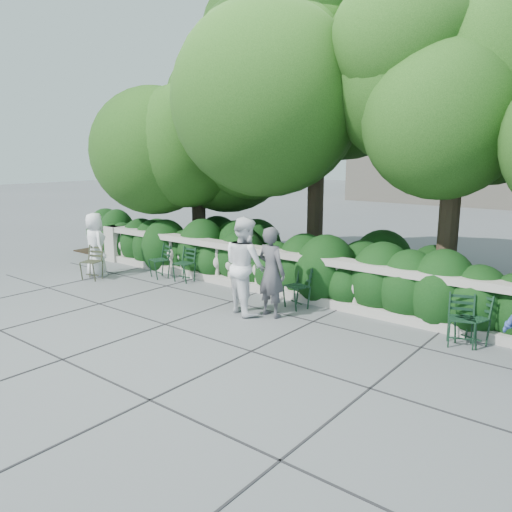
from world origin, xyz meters
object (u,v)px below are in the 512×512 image
Objects in this scene: chair_b at (154,278)px; chair_d at (291,309)px; person_casual_man at (245,265)px; person_businessman at (95,244)px; person_woman_grey at (271,272)px; chair_a at (180,283)px; chair_f at (465,347)px; chair_weathered at (89,281)px; chair_e at (460,349)px.

chair_d is at bearing 17.58° from chair_b.
person_casual_man is at bearing 6.26° from chair_b.
person_businessman is 0.93× the size of person_woman_grey.
chair_b is 4.03m from chair_d.
person_casual_man is (3.45, -0.65, 0.93)m from chair_b.
chair_b is (-0.81, -0.11, 0.00)m from chair_a.
person_woman_grey reaches higher than chair_d.
chair_b is 0.53× the size of person_businessman.
person_woman_grey is at bearing -151.42° from chair_f.
chair_f is at bearing -11.29° from chair_weathered.
chair_e is at bearing 17.91° from chair_d.
chair_weathered is 4.62m from person_casual_man.
person_businessman is (-0.34, 0.46, 0.79)m from chair_weathered.
chair_d is (4.03, 0.05, 0.00)m from chair_b.
chair_a is 6.50m from chair_f.
chair_f is at bearing -3.53° from chair_a.
person_businessman reaches higher than chair_f.
chair_b is 1.00× the size of chair_d.
chair_weathered is at bearing 167.78° from chair_e.
person_casual_man reaches higher than person_woman_grey.
chair_d is at bearing -5.20° from chair_a.
person_businessman is (-8.66, -0.72, 0.79)m from chair_e.
chair_weathered is at bearing -148.54° from chair_d.
chair_f is at bearing -161.25° from person_woman_grey.
chair_e and chair_weathered have the same top height.
person_woman_grey is at bearing -13.07° from chair_weathered.
chair_f is at bearing -145.82° from person_casual_man.
chair_b is at bearing -139.17° from person_businessman.
chair_d and chair_weathered have the same top height.
chair_weathered is (-1.04, -1.15, 0.00)m from chair_b.
person_casual_man reaches higher than chair_e.
chair_e is at bearing -160.96° from person_businessman.
chair_d and chair_e have the same top height.
person_businessman is at bearing -164.00° from chair_a.
person_businessman is at bearing 9.00° from person_woman_grey.
chair_b is 0.45× the size of person_casual_man.
person_businessman is (-2.19, -0.80, 0.79)m from chair_a.
chair_a is 2.24m from chair_weathered.
chair_b is 1.55m from chair_weathered.
chair_a is 0.82m from chair_b.
chair_b and chair_weathered have the same top height.
chair_f is at bearing 20.39° from chair_d.
person_woman_grey reaches higher than chair_e.
chair_a is 6.47m from chair_e.
chair_b and chair_f have the same top height.
chair_a is 0.49× the size of person_woman_grey.
chair_b is 1.00× the size of chair_f.
chair_b is at bearing -161.12° from chair_d.
chair_a and chair_d have the same top height.
person_businessman reaches higher than chair_weathered.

